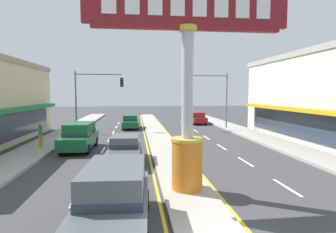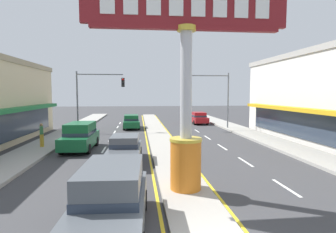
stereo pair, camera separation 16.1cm
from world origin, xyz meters
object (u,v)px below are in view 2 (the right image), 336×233
at_px(traffic_light_left_side, 95,91).
at_px(suv_far_right_lane, 80,136).
at_px(traffic_light_right_side, 213,91).
at_px(sedan_far_left_oncoming, 131,122).
at_px(district_sign, 186,82).
at_px(pedestrian_near_kerb, 42,133).
at_px(suv_mid_left_lane, 112,197).
at_px(sedan_near_left_lane, 125,148).
at_px(sedan_near_right_lane, 198,118).

bearing_deg(traffic_light_left_side, suv_far_right_lane, -88.15).
xyz_separation_m(traffic_light_right_side, sedan_far_left_oncoming, (-8.90, 1.83, -3.46)).
height_order(district_sign, traffic_light_left_side, district_sign).
bearing_deg(pedestrian_near_kerb, traffic_light_right_side, 31.54).
height_order(suv_mid_left_lane, sedan_far_left_oncoming, suv_mid_left_lane).
bearing_deg(traffic_light_right_side, traffic_light_left_side, -176.85).
bearing_deg(sedan_near_left_lane, sedan_near_right_lane, 65.76).
bearing_deg(sedan_near_left_lane, traffic_light_right_side, 56.52).
height_order(sedan_near_right_lane, sedan_far_left_oncoming, same).
relative_size(sedan_near_right_lane, suv_mid_left_lane, 0.93).
bearing_deg(sedan_far_left_oncoming, traffic_light_right_side, -11.62).
bearing_deg(suv_far_right_lane, sedan_near_left_lane, -49.27).
height_order(traffic_light_right_side, sedan_near_right_lane, traffic_light_right_side).
distance_m(sedan_near_right_lane, pedestrian_near_kerb, 20.87).
height_order(sedan_near_left_lane, suv_mid_left_lane, suv_mid_left_lane).
distance_m(suv_far_right_lane, pedestrian_near_kerb, 2.79).
distance_m(traffic_light_right_side, sedan_far_left_oncoming, 9.72).
distance_m(sedan_near_right_lane, sedan_near_left_lane, 20.97).
bearing_deg(suv_mid_left_lane, traffic_light_left_side, 99.79).
height_order(traffic_light_left_side, traffic_light_right_side, same).
bearing_deg(district_sign, suv_far_right_lane, 123.35).
distance_m(traffic_light_right_side, sedan_near_left_lane, 16.49).
bearing_deg(traffic_light_left_side, suv_mid_left_lane, -80.21).
distance_m(district_sign, sedan_near_left_lane, 6.89).
xyz_separation_m(sedan_near_left_lane, sedan_far_left_oncoming, (-0.00, 15.28, 0.00)).
bearing_deg(traffic_light_left_side, traffic_light_right_side, 3.15).
xyz_separation_m(suv_far_right_lane, pedestrian_near_kerb, (-2.75, 0.44, 0.15)).
relative_size(sedan_near_left_lane, pedestrian_near_kerb, 2.59).
relative_size(district_sign, sedan_near_left_lane, 1.83).
bearing_deg(sedan_near_left_lane, pedestrian_near_kerb, 144.75).
height_order(traffic_light_left_side, pedestrian_near_kerb, traffic_light_left_side).
distance_m(suv_far_right_lane, suv_mid_left_lane, 12.32).
distance_m(sedan_near_left_lane, suv_mid_left_lane, 8.04).
bearing_deg(district_sign, sedan_far_left_oncoming, 97.39).
relative_size(sedan_near_left_lane, sedan_far_left_oncoming, 1.00).
relative_size(district_sign, suv_mid_left_lane, 1.70).
relative_size(traffic_light_left_side, suv_far_right_lane, 1.33).
bearing_deg(sedan_far_left_oncoming, sedan_near_right_lane, 24.08).
xyz_separation_m(traffic_light_left_side, suv_mid_left_lane, (3.59, -20.80, -3.26)).
relative_size(suv_far_right_lane, sedan_near_left_lane, 1.07).
bearing_deg(suv_mid_left_lane, pedestrian_near_kerb, 116.18).
bearing_deg(sedan_near_right_lane, traffic_light_right_side, -87.14).
height_order(district_sign, sedan_near_right_lane, district_sign).
height_order(traffic_light_right_side, suv_far_right_lane, traffic_light_right_side).
relative_size(traffic_light_right_side, sedan_near_left_lane, 1.42).
distance_m(traffic_light_right_side, suv_far_right_lane, 15.87).
bearing_deg(sedan_far_left_oncoming, sedan_near_left_lane, -89.98).
xyz_separation_m(sedan_near_right_lane, pedestrian_near_kerb, (-14.66, -14.85, 0.35)).
bearing_deg(traffic_light_left_side, district_sign, -70.85).
height_order(district_sign, sedan_far_left_oncoming, district_sign).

